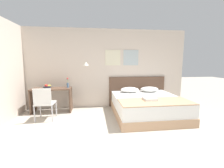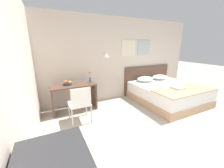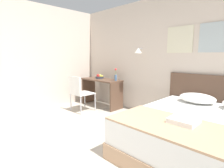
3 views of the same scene
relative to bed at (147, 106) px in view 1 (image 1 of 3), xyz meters
The scene contains 12 objects.
ground_plane 2.31m from the bed, 122.10° to the right, with size 24.00×24.00×0.00m, color #B2A899.
wall_back 1.94m from the bed, 138.14° to the left, with size 5.83×0.31×2.65m.
bed is the anchor object (origin of this frame).
headboard 1.05m from the bed, 90.00° to the left, with size 1.99×0.06×1.03m.
pillow_left 0.87m from the bed, 115.56° to the left, with size 0.61×0.46×0.17m.
pillow_right 0.87m from the bed, 64.44° to the left, with size 0.61×0.46×0.17m.
throw_blanket 0.65m from the bed, 90.00° to the right, with size 1.82×0.80×0.02m.
folded_towel_near_foot 0.56m from the bed, 102.40° to the right, with size 0.31×0.31×0.06m.
desk 2.93m from the bed, 166.35° to the left, with size 1.18×0.50×0.75m.
desk_chair 2.85m from the bed, behind, with size 0.48×0.48×0.89m.
fruit_bowl 3.11m from the bed, 165.96° to the left, with size 0.24×0.22×0.13m.
flower_vase 2.53m from the bed, 162.50° to the left, with size 0.06×0.06×0.32m.
Camera 1 is at (-0.33, -2.12, 1.56)m, focal length 24.00 mm.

